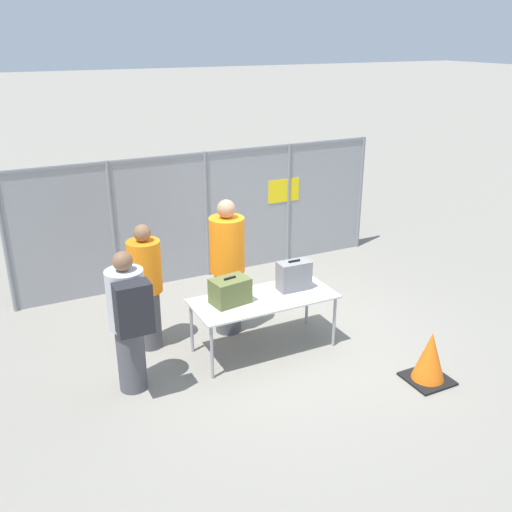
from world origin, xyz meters
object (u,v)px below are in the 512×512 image
inspection_table (264,301)px  suitcase_olive (230,291)px  security_worker_far (146,286)px  traffic_cone (430,358)px  suitcase_grey (294,275)px  traveler_hooded (129,318)px  utility_trailer (254,205)px  security_worker_near (227,266)px

inspection_table → suitcase_olive: suitcase_olive is taller
security_worker_far → traffic_cone: 3.55m
suitcase_olive → traffic_cone: 2.49m
inspection_table → suitcase_grey: size_ratio=4.27×
suitcase_olive → suitcase_grey: bearing=0.5°
traveler_hooded → utility_trailer: 6.29m
inspection_table → security_worker_near: size_ratio=0.98×
security_worker_far → traffic_cone: (2.71, -2.23, -0.57)m
inspection_table → suitcase_grey: suitcase_grey is taller
security_worker_far → utility_trailer: size_ratio=0.50×
traveler_hooded → security_worker_far: bearing=75.1°
traveler_hooded → security_worker_far: traveler_hooded is taller
suitcase_grey → traveler_hooded: traveler_hooded is taller
security_worker_near → traffic_cone: security_worker_near is taller
security_worker_near → traffic_cone: size_ratio=2.96×
traffic_cone → inspection_table: bearing=133.1°
suitcase_olive → security_worker_near: size_ratio=0.27×
suitcase_grey → security_worker_near: 0.90m
traffic_cone → utility_trailer: bearing=83.0°
security_worker_far → traffic_cone: security_worker_far is taller
traveler_hooded → utility_trailer: (3.92, 4.89, -0.51)m
traffic_cone → security_worker_near: bearing=126.8°
security_worker_near → utility_trailer: security_worker_near is taller
security_worker_far → traffic_cone: size_ratio=2.66×
suitcase_olive → traffic_cone: (1.85, -1.56, -0.60)m
suitcase_grey → traffic_cone: bearing=-59.0°
utility_trailer → traffic_cone: bearing=-97.0°
suitcase_olive → suitcase_grey: (0.90, 0.01, 0.03)m
suitcase_grey → traffic_cone: suitcase_grey is taller
inspection_table → traveler_hooded: 1.77m
utility_trailer → traveler_hooded: bearing=-128.7°
security_worker_far → inspection_table: bearing=161.2°
security_worker_near → utility_trailer: 4.74m
suitcase_olive → suitcase_grey: size_ratio=1.16×
suitcase_grey → security_worker_far: bearing=159.6°
inspection_table → traveler_hooded: size_ratio=1.08×
utility_trailer → traffic_cone: utility_trailer is taller
suitcase_olive → traffic_cone: suitcase_olive is taller
traveler_hooded → traffic_cone: (3.16, -1.33, -0.64)m
suitcase_grey → security_worker_far: (-1.76, 0.66, -0.06)m
suitcase_olive → utility_trailer: suitcase_olive is taller
security_worker_near → traffic_cone: bearing=112.2°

